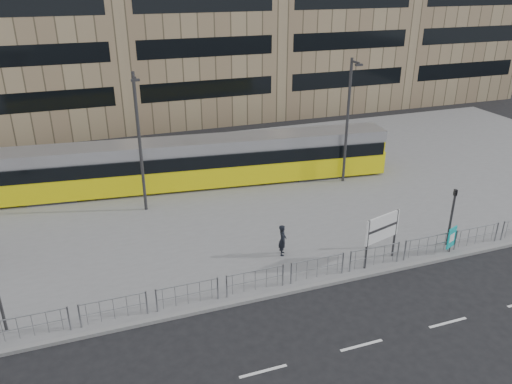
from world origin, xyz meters
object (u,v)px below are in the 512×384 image
object	(u,v)px
tram	(190,163)
traffic_light_east	(453,210)
station_sign	(382,230)
pedestrian	(283,240)
lamp_post_east	(348,117)
ad_panel	(452,238)
lamp_post_west	(139,138)

from	to	relation	value
tram	traffic_light_east	distance (m)	16.22
traffic_light_east	tram	bearing A→B (deg)	143.21
station_sign	pedestrian	world-z (taller)	station_sign
pedestrian	lamp_post_east	size ratio (longest dim) A/B	0.20
ad_panel	traffic_light_east	xyz separation A→B (m)	(0.36, 0.65, 1.18)
pedestrian	traffic_light_east	world-z (taller)	traffic_light_east
station_sign	lamp_post_west	world-z (taller)	lamp_post_west
tram	ad_panel	distance (m)	16.49
traffic_light_east	pedestrian	bearing A→B (deg)	178.84
lamp_post_west	station_sign	bearing A→B (deg)	-44.65
station_sign	traffic_light_east	bearing A→B (deg)	-12.50
tram	lamp_post_west	distance (m)	5.21
station_sign	pedestrian	distance (m)	4.80
tram	station_sign	world-z (taller)	tram
tram	pedestrian	bearing A→B (deg)	-70.88
ad_panel	traffic_light_east	size ratio (longest dim) A/B	0.44
pedestrian	lamp_post_east	distance (m)	11.18
pedestrian	traffic_light_east	xyz separation A→B (m)	(8.36, -1.97, 1.17)
ad_panel	lamp_post_west	bearing A→B (deg)	121.21
traffic_light_east	lamp_post_west	world-z (taller)	lamp_post_west
tram	ad_panel	world-z (taller)	tram
ad_panel	lamp_post_west	size ratio (longest dim) A/B	0.17
lamp_post_east	pedestrian	bearing A→B (deg)	-135.31
tram	pedestrian	distance (m)	10.53
station_sign	ad_panel	size ratio (longest dim) A/B	1.83
tram	pedestrian	size ratio (longest dim) A/B	16.43
tram	pedestrian	xyz separation A→B (m)	(2.29, -10.25, -0.76)
lamp_post_west	tram	bearing A→B (deg)	39.98
station_sign	pedestrian	size ratio (longest dim) A/B	1.55
ad_panel	pedestrian	xyz separation A→B (m)	(-8.00, 2.62, 0.01)
station_sign	lamp_post_west	distance (m)	14.01
station_sign	ad_panel	world-z (taller)	station_sign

